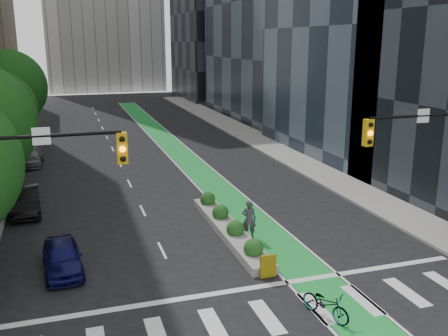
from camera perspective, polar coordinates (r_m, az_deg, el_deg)
ground at (r=19.70m, az=3.77°, el=-15.19°), size 160.00×160.00×0.00m
sidewalk_right at (r=45.79m, az=6.12°, el=2.15°), size 3.60×90.00×0.15m
bike_lane_paint at (r=47.85m, az=-6.04°, el=2.60°), size 2.20×70.00×0.01m
building_dark_end at (r=88.06m, az=-0.28°, el=17.17°), size 14.00×18.00×28.00m
tree_far at (r=48.29m, az=-23.40°, el=8.44°), size 6.60×6.60×9.00m
median_planter at (r=25.91m, az=0.56°, el=-6.75°), size 1.20×10.26×1.10m
bicycle at (r=18.91m, az=11.55°, el=-14.95°), size 1.47×2.17×1.08m
cyclist at (r=25.23m, az=2.87°, el=-5.87°), size 0.85×0.72×1.97m
parked_car_left_near at (r=22.86m, az=-18.00°, el=-9.66°), size 1.84×4.03×1.34m
parked_car_left_mid at (r=31.01m, az=-21.80°, el=-3.50°), size 1.93×4.61×1.48m
parked_car_left_far at (r=42.84m, az=-21.19°, el=1.15°), size 1.99×4.41×1.26m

